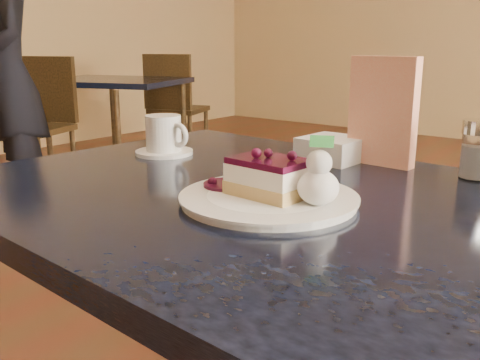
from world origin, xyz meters
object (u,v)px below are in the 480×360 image
Objects in this scene: main_table at (287,241)px; patron at (9,75)px; dessert_plate at (269,199)px; cheesecake_slice at (269,177)px; bg_table_far_left at (118,166)px; coffee_set at (164,137)px.

main_table is 2.70m from patron.
patron is at bearing 158.35° from dessert_plate.
dessert_plate is at bearing -0.46° from patron.
main_table is 9.97× the size of cheesecake_slice.
main_table is 0.70× the size of bg_table_far_left.
patron is (-2.52, 0.95, 0.13)m from main_table.
patron is (0.11, -0.84, 0.71)m from bg_table_far_left.
bg_table_far_left is (-2.64, 1.79, -0.57)m from main_table.
dessert_plate is at bearing -54.50° from bg_table_far_left.
cheesecake_slice is at bearing -54.50° from bg_table_far_left.
coffee_set is 0.08× the size of bg_table_far_left.
cheesecake_slice reaches higher than dessert_plate.
dessert_plate is 2.71m from patron.
cheesecake_slice reaches higher than bg_table_far_left.
dessert_plate is 3.28m from bg_table_far_left.
main_table is 0.77× the size of patron.
bg_table_far_left is at bearing 149.00° from cheesecake_slice.
coffee_set is 2.89m from bg_table_far_left.
bg_table_far_left is 1.10m from patron.
cheesecake_slice is at bearing -0.46° from patron.
patron is at bearing 158.49° from coffee_set.
coffee_set is at bearing -0.32° from patron.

